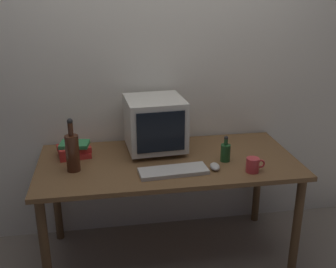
# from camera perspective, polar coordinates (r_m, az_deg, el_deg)

# --- Properties ---
(ground_plane) EXTENTS (6.00, 6.00, 0.00)m
(ground_plane) POSITION_cam_1_polar(r_m,az_deg,el_deg) (3.03, 0.00, -16.62)
(ground_plane) COLOR gray
(back_wall) EXTENTS (4.00, 0.08, 2.50)m
(back_wall) POSITION_cam_1_polar(r_m,az_deg,el_deg) (2.93, -1.48, 9.09)
(back_wall) COLOR silver
(back_wall) RESTS_ON ground
(desk) EXTENTS (1.68, 0.80, 0.74)m
(desk) POSITION_cam_1_polar(r_m,az_deg,el_deg) (2.68, 0.00, -5.27)
(desk) COLOR brown
(desk) RESTS_ON ground
(crt_monitor) EXTENTS (0.41, 0.41, 0.37)m
(crt_monitor) POSITION_cam_1_polar(r_m,az_deg,el_deg) (2.73, -1.87, 1.44)
(crt_monitor) COLOR beige
(crt_monitor) RESTS_ON desk
(keyboard) EXTENTS (0.43, 0.18, 0.02)m
(keyboard) POSITION_cam_1_polar(r_m,az_deg,el_deg) (2.46, 0.67, -5.27)
(keyboard) COLOR beige
(keyboard) RESTS_ON desk
(computer_mouse) EXTENTS (0.07, 0.10, 0.04)m
(computer_mouse) POSITION_cam_1_polar(r_m,az_deg,el_deg) (2.53, 6.63, -4.59)
(computer_mouse) COLOR beige
(computer_mouse) RESTS_ON desk
(bottle_tall) EXTENTS (0.08, 0.08, 0.34)m
(bottle_tall) POSITION_cam_1_polar(r_m,az_deg,el_deg) (2.52, -13.35, -2.40)
(bottle_tall) COLOR #472314
(bottle_tall) RESTS_ON desk
(bottle_short) EXTENTS (0.06, 0.06, 0.17)m
(bottle_short) POSITION_cam_1_polar(r_m,az_deg,el_deg) (2.63, 8.12, -2.51)
(bottle_short) COLOR #1E4C23
(bottle_short) RESTS_ON desk
(book_stack) EXTENTS (0.24, 0.20, 0.10)m
(book_stack) POSITION_cam_1_polar(r_m,az_deg,el_deg) (2.76, -13.09, -2.16)
(book_stack) COLOR red
(book_stack) RESTS_ON desk
(mug) EXTENTS (0.12, 0.08, 0.09)m
(mug) POSITION_cam_1_polar(r_m,az_deg,el_deg) (2.52, 11.92, -4.29)
(mug) COLOR #CC383D
(mug) RESTS_ON desk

